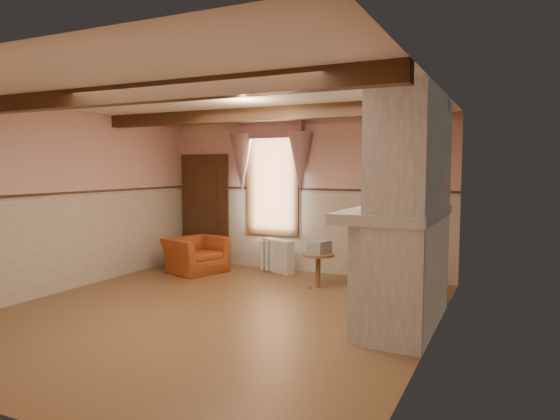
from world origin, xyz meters
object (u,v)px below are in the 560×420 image
at_px(side_table, 318,270).
at_px(oil_lamp, 402,196).
at_px(radiator, 278,256).
at_px(mantel_clock, 409,197).
at_px(bowl, 393,206).
at_px(armchair, 196,255).

distance_m(side_table, oil_lamp, 2.22).
bearing_deg(radiator, mantel_clock, -2.79).
xyz_separation_m(radiator, mantel_clock, (2.59, -1.30, 1.22)).
bearing_deg(side_table, oil_lamp, -33.47).
relative_size(bowl, oil_lamp, 1.22).
height_order(radiator, bowl, bowl).
xyz_separation_m(side_table, mantel_clock, (1.51, -0.51, 1.25)).
height_order(mantel_clock, oil_lamp, oil_lamp).
distance_m(radiator, oil_lamp, 3.39).
bearing_deg(mantel_clock, armchair, 170.72).
relative_size(side_table, oil_lamp, 1.96).
bearing_deg(oil_lamp, bowl, -90.00).
bearing_deg(bowl, armchair, 157.95).
xyz_separation_m(armchair, oil_lamp, (3.95, -1.13, 1.24)).
height_order(bowl, mantel_clock, mantel_clock).
bearing_deg(radiator, bowl, -17.21).
bearing_deg(mantel_clock, radiator, 153.47).
relative_size(armchair, side_table, 1.78).
relative_size(armchair, bowl, 2.87).
xyz_separation_m(side_table, bowl, (1.51, -1.47, 1.19)).
relative_size(side_table, bowl, 1.61).
distance_m(armchair, radiator, 1.51).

